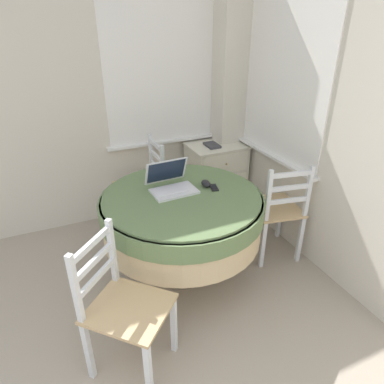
{
  "coord_description": "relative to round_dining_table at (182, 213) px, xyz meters",
  "views": [
    {
      "loc": [
        0.39,
        -0.16,
        1.94
      ],
      "look_at": [
        1.38,
        2.07,
        0.68
      ],
      "focal_mm": 32.0,
      "sensor_mm": 36.0,
      "label": 1
    }
  ],
  "objects": [
    {
      "name": "corner_room_shell",
      "position": [
        0.16,
        0.09,
        0.68
      ],
      "size": [
        4.6,
        4.97,
        2.55
      ],
      "color": "beige",
      "rests_on": "ground_plane"
    },
    {
      "name": "round_dining_table",
      "position": [
        0.0,
        0.0,
        0.0
      ],
      "size": [
        1.23,
        1.23,
        0.76
      ],
      "color": "#4C3D2D",
      "rests_on": "ground_plane"
    },
    {
      "name": "laptop",
      "position": [
        -0.04,
        0.11,
        0.2
      ],
      "size": [
        0.35,
        0.31,
        0.22
      ],
      "color": "silver",
      "rests_on": "round_dining_table"
    },
    {
      "name": "computer_mouse",
      "position": [
        0.23,
        0.06,
        0.18
      ],
      "size": [
        0.07,
        0.1,
        0.05
      ],
      "color": "black",
      "rests_on": "round_dining_table"
    },
    {
      "name": "cell_phone",
      "position": [
        0.27,
        0.01,
        0.16
      ],
      "size": [
        0.08,
        0.12,
        0.01
      ],
      "color": "black",
      "rests_on": "round_dining_table"
    },
    {
      "name": "dining_chair_near_back_window",
      "position": [
        -0.06,
        0.86,
        -0.15
      ],
      "size": [
        0.44,
        0.4,
        0.91
      ],
      "color": "tan",
      "rests_on": "ground_plane"
    },
    {
      "name": "dining_chair_near_right_window",
      "position": [
        0.86,
        -0.06,
        -0.15
      ],
      "size": [
        0.47,
        0.51,
        0.91
      ],
      "color": "tan",
      "rests_on": "ground_plane"
    },
    {
      "name": "dining_chair_camera_near",
      "position": [
        -0.62,
        -0.6,
        -0.15
      ],
      "size": [
        0.59,
        0.59,
        0.91
      ],
      "color": "tan",
      "rests_on": "ground_plane"
    },
    {
      "name": "corner_cabinet",
      "position": [
        0.78,
        0.94,
        -0.23
      ],
      "size": [
        0.6,
        0.46,
        0.74
      ],
      "color": "silver",
      "rests_on": "ground_plane"
    },
    {
      "name": "book_on_cabinet",
      "position": [
        0.71,
        0.91,
        0.15
      ],
      "size": [
        0.12,
        0.19,
        0.02
      ],
      "color": "#3F3F44",
      "rests_on": "corner_cabinet"
    }
  ]
}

